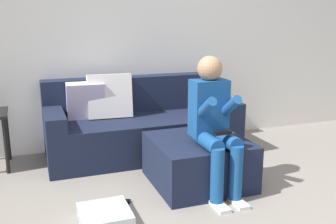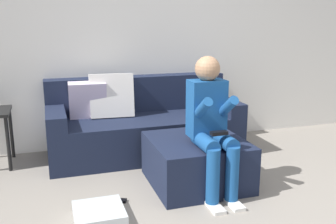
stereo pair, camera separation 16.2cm
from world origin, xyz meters
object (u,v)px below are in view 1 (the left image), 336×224
(person_seated, at_px, (214,120))
(remote_by_storage_bin, at_px, (122,201))
(storage_bin, at_px, (105,215))
(ottoman, at_px, (198,161))
(couch_sectional, at_px, (139,125))

(person_seated, relative_size, remote_by_storage_bin, 8.04)
(storage_bin, bearing_deg, ottoman, 22.67)
(remote_by_storage_bin, bearing_deg, person_seated, 22.29)
(couch_sectional, bearing_deg, remote_by_storage_bin, -113.13)
(ottoman, bearing_deg, remote_by_storage_bin, -168.92)
(storage_bin, bearing_deg, person_seated, 10.75)
(couch_sectional, relative_size, storage_bin, 5.35)
(couch_sectional, xyz_separation_m, remote_by_storage_bin, (-0.48, -1.13, -0.32))
(person_seated, relative_size, storage_bin, 3.04)
(couch_sectional, xyz_separation_m, storage_bin, (-0.67, -1.38, -0.28))
(person_seated, xyz_separation_m, remote_by_storage_bin, (-0.81, 0.06, -0.64))
(ottoman, xyz_separation_m, person_seated, (0.04, -0.21, 0.44))
(ottoman, relative_size, person_seated, 0.70)
(couch_sectional, relative_size, ottoman, 2.50)
(ottoman, distance_m, remote_by_storage_bin, 0.80)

